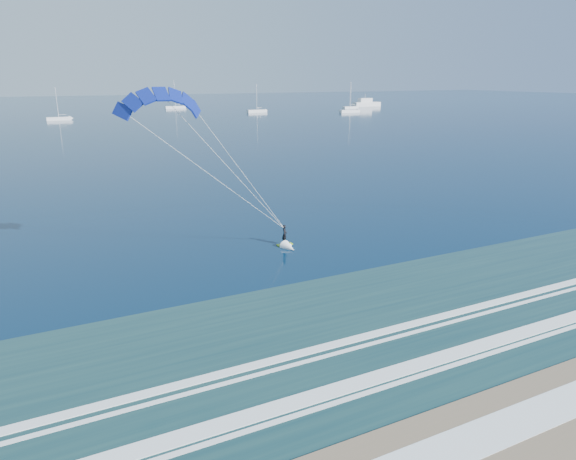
% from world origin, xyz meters
% --- Properties ---
extents(ground, '(900.00, 900.00, 0.00)m').
position_xyz_m(ground, '(0.00, 0.00, 0.00)').
color(ground, '#072742').
rests_on(ground, ground).
extents(kitesurfer_rig, '(16.79, 6.60, 15.70)m').
position_xyz_m(kitesurfer_rig, '(0.31, 25.54, 8.08)').
color(kitesurfer_rig, '#82BB16').
rests_on(kitesurfer_rig, ground).
extents(motor_yacht, '(15.44, 4.12, 6.32)m').
position_xyz_m(motor_yacht, '(147.59, 217.31, 1.68)').
color(motor_yacht, silver).
rests_on(motor_yacht, ground).
extents(sailboat_3, '(8.33, 2.40, 11.61)m').
position_xyz_m(sailboat_3, '(-3.72, 193.11, 0.68)').
color(sailboat_3, silver).
rests_on(sailboat_3, ground).
extents(sailboat_4, '(10.03, 2.40, 13.46)m').
position_xyz_m(sailboat_4, '(52.61, 245.10, 0.69)').
color(sailboat_4, silver).
rests_on(sailboat_4, ground).
extents(sailboat_5, '(8.90, 2.40, 12.12)m').
position_xyz_m(sailboat_5, '(77.30, 199.95, 0.68)').
color(sailboat_5, silver).
rests_on(sailboat_5, ground).
extents(sailboat_6, '(9.73, 2.40, 13.04)m').
position_xyz_m(sailboat_6, '(113.56, 180.92, 0.69)').
color(sailboat_6, silver).
rests_on(sailboat_6, ground).
extents(sailboat_7, '(7.93, 2.40, 12.49)m').
position_xyz_m(sailboat_7, '(128.59, 203.25, 0.70)').
color(sailboat_7, silver).
rests_on(sailboat_7, ground).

